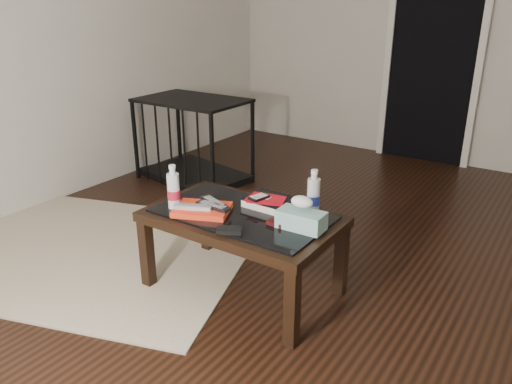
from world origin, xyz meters
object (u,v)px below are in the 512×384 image
at_px(pet_crate, 194,153).
at_px(textbook, 269,202).
at_px(water_bottle_left, 173,187).
at_px(water_bottle_right, 314,192).
at_px(coffee_table, 242,224).
at_px(tissue_box, 301,220).

relative_size(pet_crate, textbook, 3.99).
distance_m(textbook, water_bottle_left, 0.52).
height_order(textbook, water_bottle_right, water_bottle_right).
height_order(pet_crate, textbook, pet_crate).
relative_size(coffee_table, textbook, 4.00).
relative_size(coffee_table, tissue_box, 4.35).
bearing_deg(water_bottle_right, textbook, -169.24).
bearing_deg(water_bottle_left, coffee_table, 22.58).
relative_size(pet_crate, water_bottle_left, 4.19).
xyz_separation_m(textbook, water_bottle_right, (0.24, 0.05, 0.10)).
relative_size(textbook, water_bottle_right, 1.05).
distance_m(water_bottle_left, water_bottle_right, 0.74).
bearing_deg(water_bottle_right, coffee_table, -146.57).
bearing_deg(tissue_box, textbook, 149.40).
height_order(coffee_table, textbook, textbook).
relative_size(water_bottle_right, tissue_box, 1.03).
bearing_deg(water_bottle_left, pet_crate, 127.49).
distance_m(pet_crate, water_bottle_right, 2.05).
bearing_deg(tissue_box, water_bottle_left, -169.95).
bearing_deg(water_bottle_right, pet_crate, 148.60).
distance_m(pet_crate, textbook, 1.86).
bearing_deg(coffee_table, tissue_box, 1.33).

